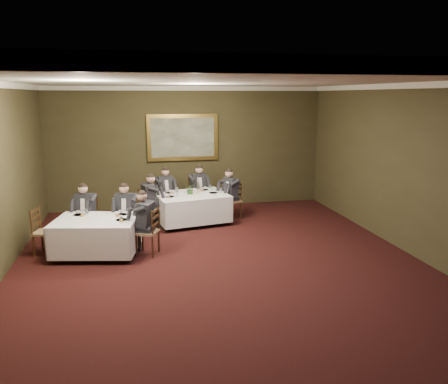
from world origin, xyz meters
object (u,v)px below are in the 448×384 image
object	(u,v)px
diner_main_backleft	(165,198)
chair_main_endleft	(149,217)
chair_main_backleft	(165,206)
diner_sec_endright	(147,231)
candlestick	(198,187)
diner_main_endleft	(149,208)
chair_sec_endleft	(46,242)
chair_sec_backright	(127,229)
table_main	(192,206)
chair_sec_endright	(148,241)
diner_main_backright	(198,195)
chair_sec_backleft	(88,229)
diner_sec_backright	(127,219)
chair_main_endright	(232,208)
diner_sec_backleft	(87,219)
chair_main_backright	(198,203)
centerpiece	(190,189)
diner_main_endright	(231,200)
painting	(183,137)

from	to	relation	value
diner_main_backleft	chair_main_endleft	distance (m)	1.14
chair_main_backleft	chair_main_endleft	xyz separation A→B (m)	(-0.47, -1.02, 0.00)
chair_main_endleft	diner_main_backleft	bearing A→B (deg)	139.10
diner_sec_endright	candlestick	world-z (taller)	diner_sec_endright
diner_main_endleft	chair_sec_endleft	xyz separation A→B (m)	(-2.17, -1.49, -0.23)
chair_sec_backright	table_main	bearing A→B (deg)	-128.31
chair_sec_endright	diner_main_backleft	bearing A→B (deg)	11.65
diner_main_backright	chair_sec_endright	bearing A→B (deg)	42.39
chair_main_backleft	chair_sec_backleft	size ratio (longest dim) A/B	1.00
diner_sec_backright	chair_main_endright	bearing A→B (deg)	-137.01
chair_main_endleft	chair_sec_backleft	size ratio (longest dim) A/B	1.00
table_main	diner_main_backright	bearing A→B (deg)	72.44
diner_sec_backleft	diner_main_backright	bearing A→B (deg)	-125.06
chair_sec_backleft	diner_sec_endright	bearing A→B (deg)	159.12
table_main	candlestick	distance (m)	0.52
chair_sec_endleft	diner_sec_backright	bearing A→B (deg)	122.25
diner_main_endleft	chair_main_backright	bearing A→B (deg)	114.66
table_main	centerpiece	bearing A→B (deg)	138.97
diner_main_endright	chair_sec_endleft	xyz separation A→B (m)	(-4.38, -1.89, -0.23)
chair_main_endright	chair_sec_backleft	xyz separation A→B (m)	(-3.62, -1.17, 0.00)
chair_main_endright	chair_main_endleft	bearing A→B (deg)	77.75
chair_main_endleft	chair_sec_endright	world-z (taller)	same
chair_main_endright	painting	bearing A→B (deg)	13.68
chair_main_backright	chair_main_backleft	bearing A→B (deg)	-11.17
diner_sec_endright	chair_main_backleft	bearing A→B (deg)	11.56
diner_main_endright	table_main	bearing A→B (deg)	77.66
diner_main_backright	diner_sec_backright	world-z (taller)	same
painting	table_main	bearing A→B (deg)	-90.00
diner_main_backright	diner_main_backleft	bearing A→B (deg)	-11.18
diner_sec_endright	candlestick	xyz separation A→B (m)	(1.39, 2.19, 0.41)
diner_main_backleft	chair_main_backright	distance (m)	0.99
diner_main_endright	candlestick	bearing A→B (deg)	74.49
diner_main_endright	chair_sec_endleft	world-z (taller)	diner_main_endright
diner_main_backleft	chair_sec_backleft	bearing A→B (deg)	19.05
diner_main_backright	candlestick	bearing A→B (deg)	60.44
diner_main_endleft	diner_sec_backright	xyz separation A→B (m)	(-0.53, -0.95, 0.00)
table_main	centerpiece	xyz separation A→B (m)	(-0.02, 0.02, 0.46)
diner_main_endright	diner_sec_backright	size ratio (longest dim) A/B	1.00
diner_sec_endright	centerpiece	world-z (taller)	diner_sec_endright
diner_main_endright	centerpiece	bearing A→B (deg)	76.49
diner_main_backleft	chair_sec_endright	world-z (taller)	diner_main_backleft
chair_main_backright	diner_main_endleft	xyz separation A→B (m)	(-1.41, -1.19, 0.23)
chair_main_backright	candlestick	xyz separation A→B (m)	(-0.12, -0.91, 0.64)
chair_main_endright	centerpiece	xyz separation A→B (m)	(-1.14, -0.19, 0.62)
diner_main_backleft	centerpiece	distance (m)	1.07
chair_sec_endleft	painting	xyz separation A→B (m)	(3.28, 3.41, 1.78)
chair_main_endleft	diner_sec_endright	xyz separation A→B (m)	(-0.10, -1.90, 0.23)
chair_sec_backleft	diner_main_endright	bearing A→B (deg)	-141.88
chair_main_backleft	chair_sec_endright	world-z (taller)	same
chair_main_backleft	diner_main_backright	xyz separation A→B (m)	(0.95, 0.16, 0.23)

